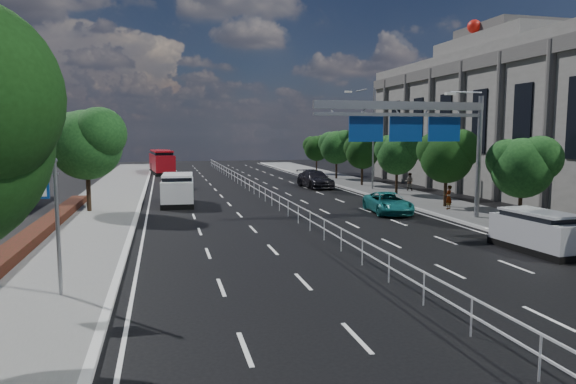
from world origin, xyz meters
name	(u,v)px	position (x,y,z in m)	size (l,w,h in m)	color
ground	(379,276)	(0.00, 0.00, 0.00)	(160.00, 160.00, 0.00)	black
sidewalk_near	(26,299)	(-11.50, 0.00, 0.07)	(5.00, 140.00, 0.14)	slate
kerb_near	(113,293)	(-9.00, 0.00, 0.07)	(0.25, 140.00, 0.15)	silver
median_fence	(261,192)	(0.00, 22.50, 0.53)	(0.05, 85.00, 1.02)	silver
hedge_near	(8,255)	(-13.30, 5.00, 0.36)	(1.00, 36.00, 0.44)	black
toilet_sign	(40,204)	(-10.95, 0.00, 2.94)	(1.62, 0.18, 4.34)	gray
overhead_gantry	(419,124)	(6.74, 10.05, 5.61)	(10.24, 0.38, 7.45)	gray
streetlight_far	(370,132)	(10.50, 26.00, 5.21)	(2.78, 2.40, 9.00)	gray
civic_hall	(531,119)	(23.72, 22.00, 6.27)	(14.40, 36.00, 14.35)	slate
near_tree_back	(87,141)	(-11.94, 17.97, 4.61)	(4.84, 4.51, 6.69)	black
far_tree_c	(523,164)	(11.24, 6.98, 3.43)	(3.52, 3.28, 4.94)	black
far_tree_d	(448,154)	(11.25, 14.48, 3.69)	(3.85, 3.59, 5.34)	black
far_tree_e	(398,152)	(11.25, 21.98, 3.56)	(3.63, 3.38, 5.13)	black
far_tree_f	(363,150)	(11.24, 29.48, 3.49)	(3.52, 3.28, 5.02)	black
far_tree_g	(337,146)	(11.25, 36.98, 3.75)	(3.96, 3.69, 5.45)	black
far_tree_h	(317,147)	(11.24, 44.48, 3.42)	(3.41, 3.18, 4.91)	black
white_minivan	(178,190)	(-6.37, 20.50, 1.09)	(2.49, 5.21, 2.22)	black
red_bus	(162,161)	(-7.50, 50.56, 1.55)	(3.34, 10.12, 2.97)	black
near_car_silver	(180,181)	(-5.84, 31.70, 0.67)	(1.59, 3.95, 1.34)	#B9BCC1
near_car_dark	(161,165)	(-7.67, 54.64, 0.86)	(1.82, 5.21, 1.72)	black
silver_minivan	(538,232)	(8.21, 2.00, 0.86)	(2.04, 4.32, 1.75)	black
parked_car_teal	(388,203)	(6.50, 13.40, 0.66)	(2.20, 4.77, 1.32)	#186D6D
parked_car_dark	(315,179)	(6.50, 29.46, 0.80)	(2.24, 5.51, 1.60)	black
pedestrian_a	(449,197)	(10.70, 13.25, 0.92)	(0.57, 0.37, 1.56)	gray
pedestrian_b	(409,182)	(13.40, 24.05, 0.91)	(0.75, 0.58, 1.53)	gray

